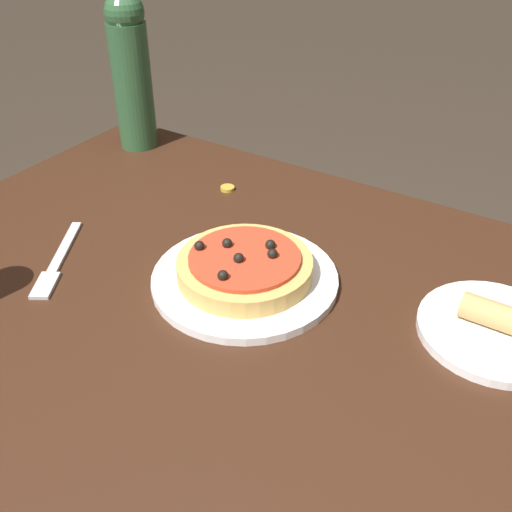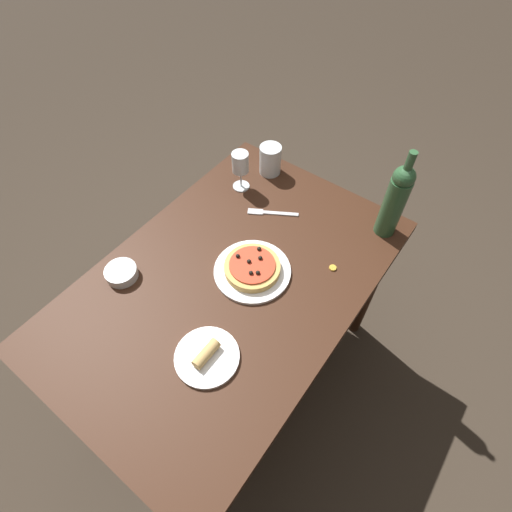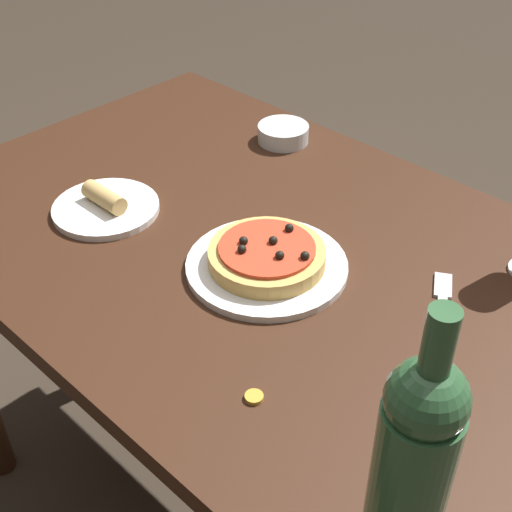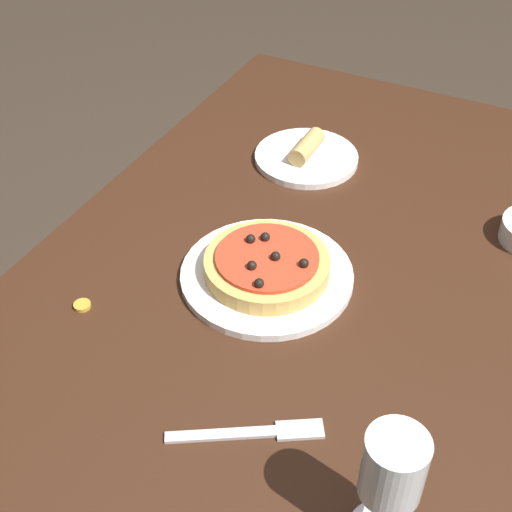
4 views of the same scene
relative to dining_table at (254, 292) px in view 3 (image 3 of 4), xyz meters
name	(u,v)px [view 3 (image 3 of 4)]	position (x,y,z in m)	size (l,w,h in m)	color
dining_table	(254,292)	(0.00, 0.00, 0.00)	(1.19, 0.78, 0.78)	#381E11
dinner_plate	(267,266)	(0.07, -0.04, 0.12)	(0.25, 0.25, 0.01)	white
pizza	(267,255)	(0.07, -0.04, 0.14)	(0.18, 0.18, 0.04)	tan
wine_bottle	(411,473)	(0.49, -0.31, 0.26)	(0.07, 0.07, 0.34)	#2D5633
side_bowl	(283,133)	(-0.19, 0.28, 0.13)	(0.10, 0.10, 0.03)	silver
fork	(442,308)	(0.32, 0.06, 0.12)	(0.11, 0.17, 0.00)	silver
side_plate	(106,206)	(-0.24, -0.12, 0.12)	(0.18, 0.18, 0.04)	white
bottle_cap	(254,397)	(0.24, -0.25, 0.12)	(0.02, 0.02, 0.01)	gold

